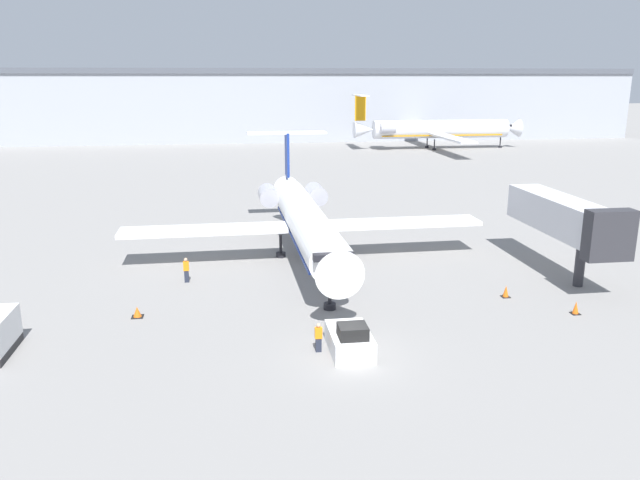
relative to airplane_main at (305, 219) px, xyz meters
name	(u,v)px	position (x,y,z in m)	size (l,w,h in m)	color
ground_plane	(352,358)	(0.25, -19.17, -3.37)	(600.00, 600.00, 0.00)	gray
terminal_building	(255,105)	(0.25, 100.83, 4.84)	(180.00, 16.80, 16.38)	#9EA3AD
airplane_main	(305,219)	(0.00, 0.00, 0.00)	(29.54, 29.21, 9.29)	white
pushback_tug	(350,340)	(0.26, -18.25, -2.69)	(2.19, 3.88, 1.85)	silver
worker_near_tug	(318,337)	(-1.43, -18.06, -2.52)	(0.40, 0.24, 1.65)	#232838
worker_by_wing	(186,269)	(-9.29, -4.92, -2.39)	(0.40, 0.26, 1.85)	#232838
traffic_cone_left	(137,312)	(-11.93, -11.43, -3.06)	(0.72, 0.72, 0.67)	black
traffic_cone_right	(506,292)	(12.42, -11.24, -2.99)	(0.56, 0.56, 0.81)	black
traffic_cone_mid	(576,308)	(15.47, -14.83, -2.98)	(0.55, 0.55, 0.83)	black
airplane_parked_far_left	(436,129)	(36.58, 76.45, 0.66)	(35.41, 39.69, 11.00)	silver
jet_bridge	(565,217)	(18.57, -7.13, 1.08)	(3.20, 13.11, 6.19)	#2D2D33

